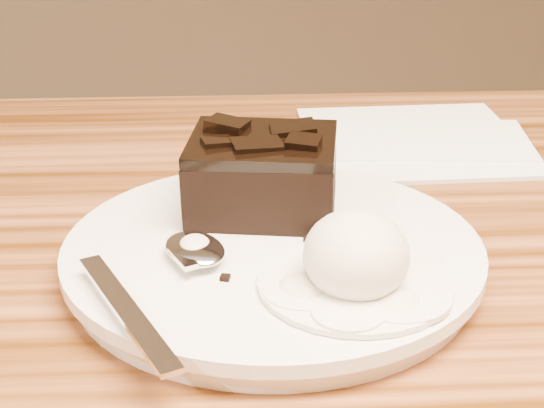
{
  "coord_description": "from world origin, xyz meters",
  "views": [
    {
      "loc": [
        -0.1,
        -0.39,
        1.0
      ],
      "look_at": [
        -0.08,
        0.07,
        0.79
      ],
      "focal_mm": 57.84,
      "sensor_mm": 36.0,
      "label": 1
    }
  ],
  "objects_px": {
    "plate": "(273,259)",
    "napkin": "(414,139)",
    "brownie": "(263,179)",
    "spoon": "(195,252)",
    "ice_cream_scoop": "(356,255)"
  },
  "relations": [
    {
      "from": "plate",
      "to": "napkin",
      "type": "bearing_deg",
      "value": 59.35
    },
    {
      "from": "brownie",
      "to": "napkin",
      "type": "xyz_separation_m",
      "value": [
        0.13,
        0.16,
        -0.04
      ]
    },
    {
      "from": "plate",
      "to": "napkin",
      "type": "xyz_separation_m",
      "value": [
        0.12,
        0.21,
        -0.01
      ]
    },
    {
      "from": "spoon",
      "to": "ice_cream_scoop",
      "type": "bearing_deg",
      "value": -47.76
    },
    {
      "from": "brownie",
      "to": "napkin",
      "type": "relative_size",
      "value": 0.51
    },
    {
      "from": "napkin",
      "to": "ice_cream_scoop",
      "type": "bearing_deg",
      "value": -107.97
    },
    {
      "from": "plate",
      "to": "brownie",
      "type": "height_order",
      "value": "brownie"
    },
    {
      "from": "ice_cream_scoop",
      "to": "spoon",
      "type": "distance_m",
      "value": 0.09
    },
    {
      "from": "ice_cream_scoop",
      "to": "spoon",
      "type": "relative_size",
      "value": 0.33
    },
    {
      "from": "ice_cream_scoop",
      "to": "napkin",
      "type": "relative_size",
      "value": 0.34
    },
    {
      "from": "ice_cream_scoop",
      "to": "spoon",
      "type": "xyz_separation_m",
      "value": [
        -0.08,
        0.03,
        -0.01
      ]
    },
    {
      "from": "brownie",
      "to": "napkin",
      "type": "bearing_deg",
      "value": 51.81
    },
    {
      "from": "ice_cream_scoop",
      "to": "napkin",
      "type": "distance_m",
      "value": 0.28
    },
    {
      "from": "brownie",
      "to": "napkin",
      "type": "height_order",
      "value": "brownie"
    },
    {
      "from": "ice_cream_scoop",
      "to": "brownie",
      "type": "bearing_deg",
      "value": 113.6
    }
  ]
}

